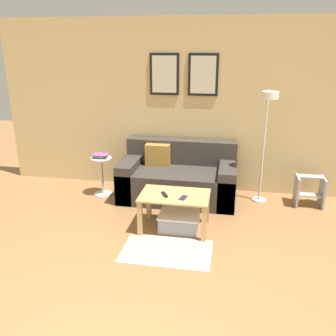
{
  "coord_description": "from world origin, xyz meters",
  "views": [
    {
      "loc": [
        0.78,
        -1.57,
        2.16
      ],
      "look_at": [
        0.1,
        2.14,
        0.85
      ],
      "focal_mm": 38.0,
      "sensor_mm": 36.0,
      "label": 1
    }
  ],
  "objects": [
    {
      "name": "wall_back",
      "position": [
        0.0,
        3.72,
        1.28
      ],
      "size": [
        5.6,
        0.09,
        2.55
      ],
      "color": "tan",
      "rests_on": "ground_plane"
    },
    {
      "name": "area_rug",
      "position": [
        0.15,
        1.79,
        0.0
      ],
      "size": [
        0.99,
        0.61,
        0.01
      ],
      "primitive_type": "cube",
      "color": "#A39989",
      "rests_on": "ground_plane"
    },
    {
      "name": "couch",
      "position": [
        0.05,
        3.27,
        0.29
      ],
      "size": [
        1.66,
        0.85,
        0.81
      ],
      "color": "#38332D",
      "rests_on": "ground_plane"
    },
    {
      "name": "coffee_table",
      "position": [
        0.16,
        2.31,
        0.36
      ],
      "size": [
        0.83,
        0.54,
        0.46
      ],
      "color": "tan",
      "rests_on": "ground_plane"
    },
    {
      "name": "storage_bin",
      "position": [
        0.21,
        2.34,
        0.11
      ],
      "size": [
        0.49,
        0.46,
        0.21
      ],
      "color": "gray",
      "rests_on": "ground_plane"
    },
    {
      "name": "floor_lamp",
      "position": [
        1.24,
        3.19,
        1.21
      ],
      "size": [
        0.21,
        0.48,
        1.61
      ],
      "color": "silver",
      "rests_on": "ground_plane"
    },
    {
      "name": "side_table",
      "position": [
        -1.09,
        3.18,
        0.35
      ],
      "size": [
        0.32,
        0.32,
        0.58
      ],
      "color": "silver",
      "rests_on": "ground_plane"
    },
    {
      "name": "book_stack",
      "position": [
        -1.1,
        3.17,
        0.62
      ],
      "size": [
        0.23,
        0.17,
        0.06
      ],
      "color": "#387F4C",
      "rests_on": "side_table"
    },
    {
      "name": "remote_control",
      "position": [
        0.04,
        2.27,
        0.47
      ],
      "size": [
        0.11,
        0.15,
        0.02
      ],
      "primitive_type": "cube",
      "rotation": [
        0.0,
        0.0,
        0.5
      ],
      "color": "black",
      "rests_on": "coffee_table"
    },
    {
      "name": "cell_phone",
      "position": [
        0.27,
        2.23,
        0.46
      ],
      "size": [
        0.1,
        0.15,
        0.01
      ],
      "primitive_type": "cube",
      "rotation": [
        0.0,
        0.0,
        -0.26
      ],
      "color": "#1E2338",
      "rests_on": "coffee_table"
    },
    {
      "name": "step_stool",
      "position": [
        1.91,
        3.33,
        0.23
      ],
      "size": [
        0.38,
        0.31,
        0.42
      ],
      "color": "#99999E",
      "rests_on": "ground_plane"
    }
  ]
}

